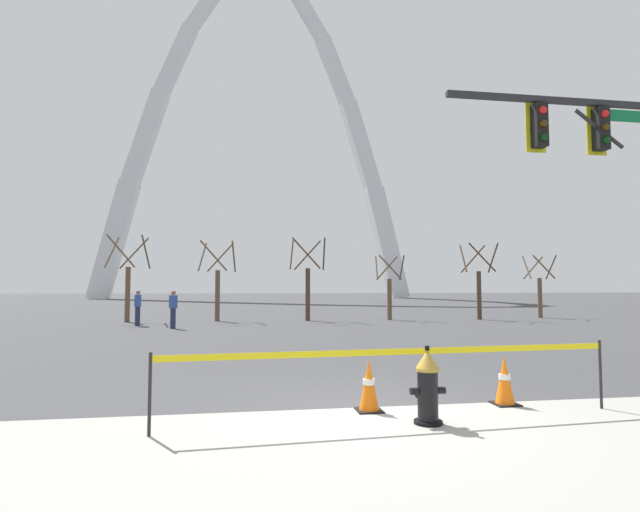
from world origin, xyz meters
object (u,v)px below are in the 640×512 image
at_px(fire_hydrant, 427,387).
at_px(traffic_cone_by_hydrant, 505,381).
at_px(traffic_signal_gantry, 614,176).
at_px(pedestrian_walking_left, 138,307).
at_px(pedestrian_standing_center, 173,309).
at_px(monument_arch, 257,150).
at_px(traffic_cone_mid_sidewalk, 369,386).

xyz_separation_m(fire_hydrant, traffic_cone_by_hydrant, (1.50, 0.79, -0.11)).
xyz_separation_m(traffic_signal_gantry, pedestrian_walking_left, (-12.31, 13.87, -3.25)).
relative_size(pedestrian_walking_left, pedestrian_standing_center, 1.00).
relative_size(fire_hydrant, pedestrian_walking_left, 0.62).
xyz_separation_m(traffic_signal_gantry, monument_arch, (-5.99, 62.91, 17.79)).
bearing_deg(traffic_signal_gantry, fire_hydrant, -150.34).
xyz_separation_m(traffic_cone_mid_sidewalk, pedestrian_standing_center, (-4.66, 14.43, 0.46)).
relative_size(fire_hydrant, pedestrian_standing_center, 0.62).
height_order(fire_hydrant, traffic_cone_mid_sidewalk, fire_hydrant).
bearing_deg(monument_arch, traffic_signal_gantry, -84.56).
bearing_deg(traffic_cone_mid_sidewalk, pedestrian_standing_center, 107.91).
height_order(fire_hydrant, traffic_signal_gantry, traffic_signal_gantry).
bearing_deg(fire_hydrant, pedestrian_standing_center, 109.09).
height_order(traffic_cone_mid_sidewalk, traffic_signal_gantry, traffic_signal_gantry).
xyz_separation_m(traffic_cone_by_hydrant, pedestrian_walking_left, (-8.51, 16.10, 0.46)).
distance_m(traffic_cone_by_hydrant, pedestrian_walking_left, 18.22).
bearing_deg(pedestrian_standing_center, traffic_cone_by_hydrant, -64.85).
distance_m(pedestrian_walking_left, pedestrian_standing_center, 2.47).
relative_size(traffic_signal_gantry, pedestrian_standing_center, 3.77).
bearing_deg(traffic_cone_mid_sidewalk, traffic_cone_by_hydrant, 1.66).
bearing_deg(monument_arch, pedestrian_walking_left, -97.34).
xyz_separation_m(traffic_cone_mid_sidewalk, pedestrian_walking_left, (-6.43, 16.16, 0.46)).
bearing_deg(pedestrian_walking_left, traffic_signal_gantry, -48.41).
bearing_deg(traffic_cone_mid_sidewalk, fire_hydrant, -51.29).
height_order(traffic_cone_by_hydrant, pedestrian_standing_center, pedestrian_standing_center).
bearing_deg(traffic_signal_gantry, traffic_cone_by_hydrant, -149.57).
relative_size(fire_hydrant, traffic_cone_mid_sidewalk, 1.36).
bearing_deg(pedestrian_walking_left, traffic_cone_mid_sidewalk, -68.30).
relative_size(traffic_cone_mid_sidewalk, pedestrian_standing_center, 0.46).
height_order(traffic_cone_by_hydrant, traffic_signal_gantry, traffic_signal_gantry).
bearing_deg(traffic_cone_by_hydrant, traffic_signal_gantry, 30.43).
xyz_separation_m(traffic_signal_gantry, pedestrian_standing_center, (-10.54, 12.14, -3.25)).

